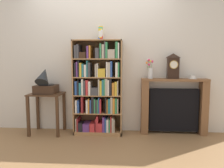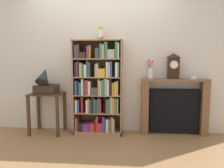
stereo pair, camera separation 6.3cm
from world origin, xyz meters
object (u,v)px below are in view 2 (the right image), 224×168
at_px(side_table_left, 47,103).
at_px(cup_stack, 101,33).
at_px(fireplace_mantel, 174,107).
at_px(mantel_clock, 173,66).
at_px(bookshelf, 98,90).
at_px(flower_vase, 150,70).
at_px(gramophone, 45,83).
at_px(teacup_with_saucer, 193,78).

bearing_deg(side_table_left, cup_stack, 6.11).
xyz_separation_m(fireplace_mantel, mantel_clock, (-0.04, -0.02, 0.70)).
bearing_deg(bookshelf, flower_vase, 4.57).
relative_size(gramophone, mantel_clock, 1.16).
bearing_deg(bookshelf, gramophone, -174.25).
distance_m(side_table_left, gramophone, 0.37).
relative_size(cup_stack, gramophone, 0.47).
xyz_separation_m(cup_stack, flower_vase, (0.84, 0.02, -0.62)).
distance_m(cup_stack, side_table_left, 1.52).
distance_m(cup_stack, mantel_clock, 1.34).
bearing_deg(fireplace_mantel, side_table_left, -176.47).
distance_m(bookshelf, fireplace_mantel, 1.33).
relative_size(side_table_left, flower_vase, 2.07).
relative_size(cup_stack, fireplace_mantel, 0.21).
distance_m(bookshelf, gramophone, 0.90).
bearing_deg(cup_stack, fireplace_mantel, 1.60).
height_order(fireplace_mantel, mantel_clock, mantel_clock).
relative_size(mantel_clock, flower_vase, 1.25).
bearing_deg(mantel_clock, side_table_left, -176.95).
bearing_deg(fireplace_mantel, gramophone, -175.38).
distance_m(bookshelf, flower_vase, 0.95).
xyz_separation_m(side_table_left, mantel_clock, (2.16, 0.11, 0.65)).
bearing_deg(teacup_with_saucer, fireplace_mantel, 176.55).
distance_m(fireplace_mantel, teacup_with_saucer, 0.59).
bearing_deg(gramophone, mantel_clock, 4.16).
height_order(bookshelf, teacup_with_saucer, bookshelf).
relative_size(gramophone, teacup_with_saucer, 3.43).
height_order(bookshelf, side_table_left, bookshelf).
distance_m(side_table_left, teacup_with_saucer, 2.54).
bearing_deg(bookshelf, mantel_clock, 3.03).
relative_size(cup_stack, side_table_left, 0.33).
relative_size(cup_stack, teacup_with_saucer, 1.61).
height_order(cup_stack, side_table_left, cup_stack).
height_order(bookshelf, gramophone, bookshelf).
xyz_separation_m(mantel_clock, flower_vase, (-0.38, 0.00, -0.07)).
bearing_deg(cup_stack, teacup_with_saucer, 0.63).
xyz_separation_m(cup_stack, gramophone, (-0.94, -0.14, -0.83)).
bearing_deg(side_table_left, mantel_clock, 3.05).
xyz_separation_m(flower_vase, teacup_with_saucer, (0.72, -0.00, -0.12)).
bearing_deg(teacup_with_saucer, side_table_left, -177.30).
bearing_deg(gramophone, side_table_left, 90.00).
bearing_deg(bookshelf, cup_stack, 49.29).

